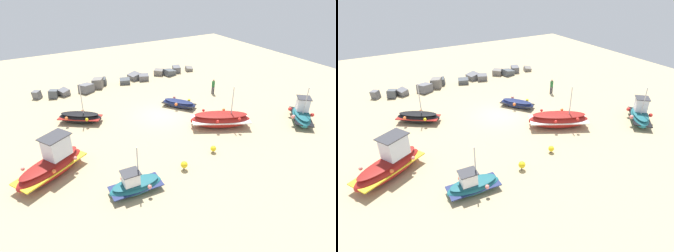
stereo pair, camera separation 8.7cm
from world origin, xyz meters
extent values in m
plane|color=tan|center=(0.00, 0.00, 0.00)|extent=(53.88, 53.88, 0.00)
ellipsoid|color=maroon|center=(3.40, -4.35, 0.62)|extent=(5.27, 3.78, 1.25)
cube|color=white|center=(3.40, -4.35, 0.68)|extent=(5.12, 3.74, 0.11)
ellipsoid|color=maroon|center=(3.40, -4.35, 1.14)|extent=(4.64, 3.32, 0.21)
cylinder|color=#B7B7BC|center=(4.17, -4.74, 2.42)|extent=(0.08, 0.08, 2.36)
sphere|color=red|center=(4.16, -5.78, 1.18)|extent=(0.25, 0.25, 0.25)
sphere|color=orange|center=(4.21, -3.73, 1.15)|extent=(0.25, 0.25, 0.25)
sphere|color=red|center=(2.58, -4.98, 0.99)|extent=(0.25, 0.25, 0.25)
sphere|color=red|center=(2.63, -2.92, 1.12)|extent=(0.25, 0.25, 0.25)
ellipsoid|color=maroon|center=(-10.34, -4.16, 0.59)|extent=(5.12, 3.86, 1.19)
cube|color=gold|center=(-10.34, -4.16, 0.65)|extent=(4.97, 3.80, 0.12)
ellipsoid|color=maroon|center=(-10.34, -4.16, 1.08)|extent=(4.50, 3.39, 0.21)
cube|color=silver|center=(-9.70, -3.80, 1.89)|extent=(1.89, 1.75, 1.43)
cube|color=#333338|center=(-9.70, -3.80, 2.63)|extent=(2.19, 2.03, 0.06)
sphere|color=#EA7F75|center=(-11.91, -4.02, 1.08)|extent=(0.25, 0.25, 0.25)
sphere|color=orange|center=(-10.27, -5.16, 1.02)|extent=(0.25, 0.25, 0.25)
sphere|color=red|center=(-10.40, -3.17, 1.11)|extent=(0.25, 0.25, 0.25)
sphere|color=#EA7F75|center=(-8.76, -4.30, 0.95)|extent=(0.25, 0.25, 0.25)
ellipsoid|color=navy|center=(2.41, 0.72, 0.34)|extent=(2.94, 3.39, 0.72)
cube|color=black|center=(2.41, 0.72, 0.38)|extent=(2.88, 3.30, 0.10)
ellipsoid|color=#151E45|center=(2.41, 0.72, 0.63)|extent=(2.57, 2.98, 0.14)
sphere|color=#EA7F75|center=(2.50, 1.76, 0.61)|extent=(0.29, 0.29, 0.29)
sphere|color=orange|center=(1.84, 0.31, 0.59)|extent=(0.29, 0.29, 0.29)
sphere|color=yellow|center=(3.43, 0.51, 0.58)|extent=(0.29, 0.29, 0.29)
ellipsoid|color=#1E6670|center=(10.14, -7.17, 0.47)|extent=(3.61, 3.77, 1.02)
cube|color=black|center=(10.14, -7.17, 0.51)|extent=(3.51, 3.66, 0.17)
ellipsoid|color=#1A565F|center=(10.14, -7.17, 0.86)|extent=(3.15, 3.29, 0.23)
cube|color=silver|center=(10.43, -6.86, 1.50)|extent=(1.39, 1.39, 1.14)
cube|color=#333338|center=(10.43, -6.86, 2.10)|extent=(1.61, 1.62, 0.06)
cylinder|color=#B7B7BC|center=(9.96, -7.37, 2.11)|extent=(0.08, 0.08, 2.37)
sphere|color=#EA7F75|center=(8.92, -7.25, 0.82)|extent=(0.34, 0.34, 0.34)
sphere|color=red|center=(10.78, -7.75, 0.75)|extent=(0.34, 0.34, 0.34)
sphere|color=red|center=(10.09, -5.96, 0.74)|extent=(0.34, 0.34, 0.34)
ellipsoid|color=black|center=(-6.72, 2.37, 0.44)|extent=(3.91, 3.27, 0.96)
cube|color=maroon|center=(-6.72, 2.37, 0.49)|extent=(3.79, 3.20, 0.15)
ellipsoid|color=black|center=(-6.72, 2.37, 0.82)|extent=(3.42, 2.85, 0.21)
cylinder|color=#B7B7BC|center=(-6.43, 2.16, 2.23)|extent=(0.08, 0.08, 2.68)
sphere|color=yellow|center=(-6.43, 1.22, 0.70)|extent=(0.27, 0.27, 0.27)
sphere|color=orange|center=(-6.28, 3.01, 0.69)|extent=(0.27, 0.27, 0.27)
sphere|color=orange|center=(-7.89, 2.21, 0.76)|extent=(0.27, 0.27, 0.27)
ellipsoid|color=#1E6670|center=(-6.18, -8.22, 0.36)|extent=(3.38, 1.47, 0.75)
cube|color=navy|center=(-6.18, -8.22, 0.40)|extent=(3.25, 1.50, 0.09)
ellipsoid|color=#1A565F|center=(-6.18, -8.22, 0.66)|extent=(2.98, 1.29, 0.14)
cube|color=white|center=(-6.48, -8.21, 1.10)|extent=(0.97, 0.85, 0.77)
cube|color=#333338|center=(-6.48, -8.21, 1.52)|extent=(1.12, 0.98, 0.06)
cylinder|color=#B7B7BC|center=(-5.99, -8.23, 1.93)|extent=(0.08, 0.08, 2.43)
sphere|color=#EA7F75|center=(-5.63, -9.00, 0.68)|extent=(0.25, 0.25, 0.25)
sphere|color=red|center=(-6.72, -7.45, 0.62)|extent=(0.25, 0.25, 0.25)
cylinder|color=#2D2D38|center=(7.40, 1.72, 0.41)|extent=(0.14, 0.14, 0.83)
cylinder|color=#2D2D38|center=(7.26, 1.80, 0.41)|extent=(0.14, 0.14, 0.83)
cylinder|color=#236B33|center=(7.33, 1.76, 1.13)|extent=(0.32, 0.32, 0.60)
sphere|color=tan|center=(7.33, 1.76, 1.53)|extent=(0.22, 0.22, 0.22)
cube|color=slate|center=(-9.22, 9.84, 0.40)|extent=(1.06, 1.00, 0.90)
cube|color=#4C5156|center=(-7.68, 9.28, 0.39)|extent=(1.24, 1.39, 0.97)
cube|color=slate|center=(-6.61, 9.23, 0.34)|extent=(1.25, 1.35, 0.92)
cube|color=slate|center=(-4.29, 9.01, 0.44)|extent=(1.78, 1.72, 1.05)
cube|color=slate|center=(-2.72, 9.75, 0.51)|extent=(1.66, 1.82, 1.15)
cube|color=#4C5156|center=(-2.02, 10.23, 0.40)|extent=(1.15, 1.15, 1.02)
cube|color=#4C5156|center=(0.30, 9.25, 0.31)|extent=(1.41, 1.24, 0.80)
cube|color=slate|center=(1.89, 10.10, 0.36)|extent=(1.56, 1.57, 0.94)
cube|color=slate|center=(2.69, 9.20, 0.37)|extent=(1.38, 1.26, 0.89)
cube|color=slate|center=(5.17, 10.01, 0.36)|extent=(1.43, 1.44, 0.81)
cube|color=#4C5156|center=(6.33, 9.37, 0.34)|extent=(1.66, 1.44, 0.97)
cube|color=slate|center=(7.68, 9.86, 0.40)|extent=(1.27, 1.40, 0.92)
cube|color=slate|center=(9.39, 9.53, 0.26)|extent=(1.13, 1.14, 0.78)
cylinder|color=#3F3F42|center=(-2.50, -7.89, 0.09)|extent=(0.08, 0.08, 0.17)
sphere|color=yellow|center=(-2.50, -7.89, 0.41)|extent=(0.48, 0.48, 0.48)
cylinder|color=#3F3F42|center=(0.48, -7.21, 0.06)|extent=(0.08, 0.08, 0.12)
sphere|color=yellow|center=(0.48, -7.21, 0.33)|extent=(0.43, 0.43, 0.43)
camera|label=1|loc=(-11.26, -20.98, 12.10)|focal=30.99mm
camera|label=2|loc=(-11.18, -21.02, 12.10)|focal=30.99mm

